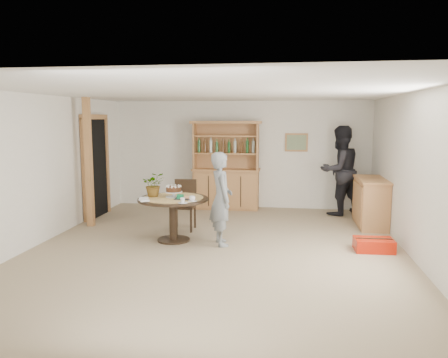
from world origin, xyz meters
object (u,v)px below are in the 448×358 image
(sideboard, at_px, (371,202))
(red_suitcase, at_px, (374,245))
(dining_table, at_px, (173,206))
(hutch, at_px, (226,179))
(teen_boy, at_px, (221,199))
(dining_chair, at_px, (184,201))
(adult_person, at_px, (340,171))

(sideboard, height_order, red_suitcase, sideboard)
(dining_table, xyz_separation_m, red_suitcase, (3.32, -0.11, -0.50))
(hutch, height_order, teen_boy, hutch)
(sideboard, xyz_separation_m, teen_boy, (-2.71, -1.68, 0.31))
(dining_table, bearing_deg, hutch, 79.60)
(dining_table, relative_size, dining_chair, 1.27)
(hutch, relative_size, sideboard, 1.62)
(dining_table, relative_size, adult_person, 0.62)
(sideboard, bearing_deg, dining_table, -156.00)
(dining_table, xyz_separation_m, dining_chair, (-0.00, 0.83, -0.07))
(sideboard, bearing_deg, red_suitcase, -98.04)
(sideboard, height_order, dining_chair, dining_chair)
(dining_chair, bearing_deg, hutch, 74.91)
(dining_chair, bearing_deg, sideboard, 11.47)
(sideboard, bearing_deg, teen_boy, -148.12)
(dining_chair, height_order, teen_boy, teen_boy)
(sideboard, xyz_separation_m, dining_chair, (-3.56, -0.76, 0.06))
(dining_chair, height_order, red_suitcase, dining_chair)
(hutch, xyz_separation_m, dining_chair, (-0.52, -2.00, -0.15))
(dining_table, bearing_deg, sideboard, 24.00)
(hutch, height_order, sideboard, hutch)
(sideboard, distance_m, adult_person, 1.20)
(dining_table, distance_m, dining_chair, 0.83)
(hutch, relative_size, teen_boy, 1.31)
(teen_boy, xyz_separation_m, red_suitcase, (2.47, -0.01, -0.68))
(sideboard, xyz_separation_m, red_suitcase, (-0.24, -1.70, -0.37))
(teen_boy, distance_m, red_suitcase, 2.56)
(teen_boy, bearing_deg, adult_person, -60.66)
(hutch, bearing_deg, sideboard, -22.21)
(red_suitcase, bearing_deg, sideboard, 79.60)
(adult_person, bearing_deg, teen_boy, 17.15)
(teen_boy, bearing_deg, hutch, -14.49)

